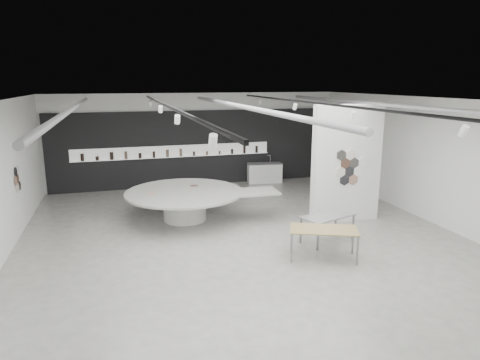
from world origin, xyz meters
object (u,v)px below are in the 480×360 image
object	(u,v)px
partition_column	(347,164)
kitchen_counter	(265,173)
display_island	(187,201)
sample_table_wood	(324,231)
sample_table_stone	(328,218)

from	to	relation	value
partition_column	kitchen_counter	xyz separation A→B (m)	(-0.69, 5.53, -1.38)
partition_column	display_island	distance (m)	5.06
partition_column	sample_table_wood	size ratio (longest dim) A/B	1.99
partition_column	sample_table_stone	world-z (taller)	partition_column
sample_table_wood	sample_table_stone	size ratio (longest dim) A/B	1.14
display_island	sample_table_wood	xyz separation A→B (m)	(2.72, -3.91, 0.10)
display_island	sample_table_wood	bearing A→B (deg)	-53.81
sample_table_stone	kitchen_counter	xyz separation A→B (m)	(0.66, 7.02, -0.25)
display_island	kitchen_counter	xyz separation A→B (m)	(4.02, 4.12, -0.19)
kitchen_counter	partition_column	bearing A→B (deg)	-75.93
sample_table_wood	display_island	bearing A→B (deg)	124.84
sample_table_stone	kitchen_counter	bearing A→B (deg)	84.60
partition_column	sample_table_wood	distance (m)	3.38
sample_table_stone	kitchen_counter	distance (m)	7.06
sample_table_wood	kitchen_counter	bearing A→B (deg)	80.81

